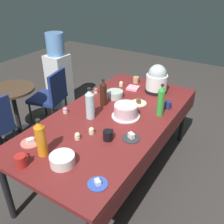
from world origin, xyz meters
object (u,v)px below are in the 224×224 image
object	(u,v)px
dessert_plate_cream	(138,102)
cupcake_mint	(93,108)
coffee_mug_red	(21,161)
coffee_mug_navy	(168,105)
cupcake_berry	(92,131)
water_cooler	(58,74)
ceramic_snack_bowl	(62,160)
soda_bottle_water	(90,104)
slow_cooker	(157,79)
coffee_mug_tan	(136,80)
frosted_layer_cake	(126,111)
coffee_mug_black	(108,135)
soda_bottle_cola	(103,93)
maroon_chair_right	(51,95)
round_cafe_table	(14,103)
dessert_plate_cobalt	(98,183)
cupcake_cocoa	(96,91)
cupcake_lemon	(77,136)
dessert_plate_coral	(31,142)
soda_bottle_orange_juice	(41,139)
cupcake_rose	(65,110)
glass_salad_bowl	(115,94)
dessert_plate_charcoal	(131,137)
potluck_table	(112,121)
cupcake_vanilla	(121,84)

from	to	relation	value
dessert_plate_cream	cupcake_mint	distance (m)	0.53
coffee_mug_red	coffee_mug_navy	distance (m)	1.58
cupcake_mint	coffee_mug_red	xyz separation A→B (m)	(-0.97, -0.04, 0.02)
cupcake_berry	water_cooler	distance (m)	2.06
ceramic_snack_bowl	cupcake_berry	size ratio (longest dim) A/B	2.89
soda_bottle_water	cupcake_berry	bearing A→B (deg)	-141.74
slow_cooker	coffee_mug_tan	size ratio (longest dim) A/B	2.98
frosted_layer_cake	coffee_mug_red	xyz separation A→B (m)	(-1.06, 0.31, -0.02)
frosted_layer_cake	slow_cooker	distance (m)	0.73
slow_cooker	coffee_mug_black	distance (m)	1.15
soda_bottle_cola	maroon_chair_right	distance (m)	1.18
cupcake_berry	round_cafe_table	world-z (taller)	cupcake_berry
dessert_plate_cobalt	coffee_mug_navy	xyz separation A→B (m)	(1.31, -0.01, 0.03)
cupcake_cocoa	cupcake_lemon	bearing A→B (deg)	-154.49
dessert_plate_coral	soda_bottle_orange_juice	world-z (taller)	soda_bottle_orange_juice
ceramic_snack_bowl	coffee_mug_navy	world-z (taller)	ceramic_snack_bowl
cupcake_lemon	slow_cooker	bearing A→B (deg)	-8.42
slow_cooker	dessert_plate_cobalt	size ratio (longest dim) A/B	2.38
cupcake_cocoa	cupcake_rose	bearing A→B (deg)	-178.84
slow_cooker	dessert_plate_coral	world-z (taller)	slow_cooker
soda_bottle_water	water_cooler	xyz separation A→B (m)	(1.05, 1.43, -0.31)
frosted_layer_cake	cupcake_berry	xyz separation A→B (m)	(-0.43, 0.11, -0.03)
coffee_mug_red	cupcake_lemon	bearing A→B (deg)	-16.13
ceramic_snack_bowl	coffee_mug_tan	world-z (taller)	ceramic_snack_bowl
soda_bottle_cola	coffee_mug_red	distance (m)	1.16
glass_salad_bowl	coffee_mug_black	bearing A→B (deg)	-152.70
soda_bottle_water	coffee_mug_red	size ratio (longest dim) A/B	2.51
dessert_plate_coral	dessert_plate_charcoal	distance (m)	0.88
potluck_table	cupcake_lemon	size ratio (longest dim) A/B	32.59
glass_salad_bowl	cupcake_vanilla	distance (m)	0.34
coffee_mug_red	glass_salad_bowl	bearing A→B (deg)	0.33
dessert_plate_cobalt	soda_bottle_orange_juice	xyz separation A→B (m)	(0.04, 0.56, 0.15)
cupcake_vanilla	soda_bottle_cola	distance (m)	0.55
dessert_plate_cream	coffee_mug_navy	world-z (taller)	coffee_mug_navy
slow_cooker	soda_bottle_water	bearing A→B (deg)	161.38
glass_salad_bowl	ceramic_snack_bowl	bearing A→B (deg)	-167.69
slow_cooker	dessert_plate_charcoal	size ratio (longest dim) A/B	2.13
coffee_mug_navy	dessert_plate_cream	bearing A→B (deg)	102.39
dessert_plate_cream	soda_bottle_water	bearing A→B (deg)	153.14
frosted_layer_cake	coffee_mug_black	xyz separation A→B (m)	(-0.43, -0.06, -0.02)
cupcake_vanilla	coffee_mug_black	size ratio (longest dim) A/B	0.53
cupcake_vanilla	glass_salad_bowl	bearing A→B (deg)	-162.16
ceramic_snack_bowl	water_cooler	xyz separation A→B (m)	(1.72, 1.66, -0.20)
glass_salad_bowl	round_cafe_table	size ratio (longest dim) A/B	0.26
frosted_layer_cake	soda_bottle_cola	size ratio (longest dim) A/B	0.95
maroon_chair_right	cupcake_cocoa	bearing A→B (deg)	-93.45
round_cafe_table	cupcake_vanilla	bearing A→B (deg)	-58.18
soda_bottle_cola	coffee_mug_tan	size ratio (longest dim) A/B	2.61
soda_bottle_orange_juice	coffee_mug_navy	xyz separation A→B (m)	(1.27, -0.57, -0.11)
ceramic_snack_bowl	water_cooler	world-z (taller)	water_cooler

